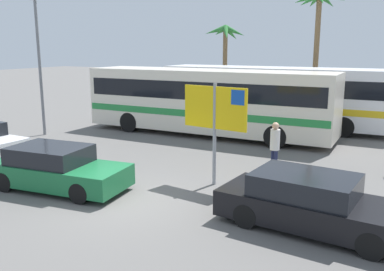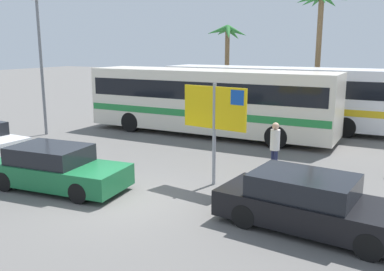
% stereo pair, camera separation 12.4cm
% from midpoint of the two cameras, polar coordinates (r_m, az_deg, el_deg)
% --- Properties ---
extents(ground, '(120.00, 120.00, 0.00)m').
position_cam_midpoint_polar(ground, '(12.23, -9.24, -8.63)').
color(ground, '#605E5B').
extents(bus_front_coach, '(12.27, 2.71, 3.17)m').
position_cam_midpoint_polar(bus_front_coach, '(20.44, 2.43, 5.04)').
color(bus_front_coach, silver).
rests_on(bus_front_coach, ground).
extents(bus_rear_coach, '(12.27, 2.71, 3.17)m').
position_cam_midpoint_polar(bus_rear_coach, '(23.02, 11.53, 5.60)').
color(bus_rear_coach, white).
rests_on(bus_rear_coach, ground).
extents(ferry_sign, '(2.19, 0.35, 3.20)m').
position_cam_midpoint_polar(ferry_sign, '(12.80, 3.54, 3.23)').
color(ferry_sign, gray).
rests_on(ferry_sign, ground).
extents(car_black, '(4.70, 2.25, 1.32)m').
position_cam_midpoint_polar(car_black, '(10.44, 16.21, -8.91)').
color(car_black, black).
rests_on(car_black, ground).
extents(car_green, '(4.49, 2.18, 1.32)m').
position_cam_midpoint_polar(car_green, '(13.45, -17.81, -4.28)').
color(car_green, '#196638').
rests_on(car_green, ground).
extents(pedestrian_crossing_lot, '(0.32, 0.32, 1.82)m').
position_cam_midpoint_polar(pedestrian_crossing_lot, '(14.25, 11.47, -1.17)').
color(pedestrian_crossing_lot, '#1E2347').
rests_on(pedestrian_crossing_lot, ground).
extents(lamp_post_right_side, '(0.56, 0.20, 6.54)m').
position_cam_midpoint_polar(lamp_post_right_side, '(21.56, -19.72, 9.54)').
color(lamp_post_right_side, slate).
rests_on(lamp_post_right_side, ground).
extents(palm_tree_seaside, '(2.82, 2.74, 5.75)m').
position_cam_midpoint_polar(palm_tree_seaside, '(30.27, 4.98, 12.52)').
color(palm_tree_seaside, brown).
rests_on(palm_tree_seaside, ground).
extents(palm_tree_inland, '(3.06, 2.84, 7.49)m').
position_cam_midpoint_polar(palm_tree_inland, '(26.89, 17.16, 15.18)').
color(palm_tree_inland, brown).
rests_on(palm_tree_inland, ground).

